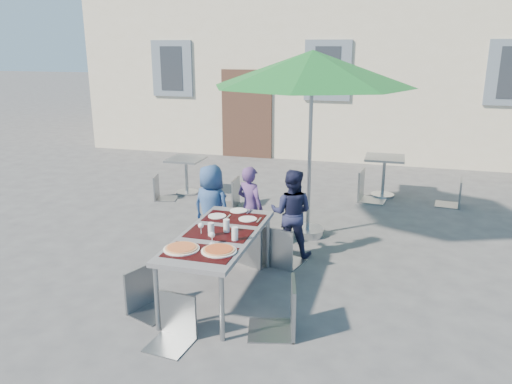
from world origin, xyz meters
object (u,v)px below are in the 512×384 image
(pizza_near_left, at_px, (181,248))
(bg_chair_l_1, at_px, (368,167))
(patio_umbrella, at_px, (312,70))
(bg_chair_l_0, at_px, (160,173))
(chair_4, at_px, (283,276))
(bg_chair_r_1, at_px, (456,177))
(pizza_near_right, at_px, (219,250))
(child_0, at_px, (212,208))
(bg_chair_r_0, at_px, (230,175))
(chair_2, at_px, (281,222))
(cafe_table_0, at_px, (186,171))
(cafe_table_1, at_px, (384,169))
(child_1, at_px, (250,207))
(child_2, at_px, (291,213))
(chair_3, at_px, (144,266))
(chair_5, at_px, (172,293))
(chair_1, at_px, (253,220))
(chair_0, at_px, (219,224))
(dining_table, at_px, (219,238))

(pizza_near_left, distance_m, bg_chair_l_1, 5.01)
(patio_umbrella, height_order, bg_chair_l_0, patio_umbrella)
(chair_4, relative_size, bg_chair_r_1, 1.11)
(pizza_near_right, xyz_separation_m, patio_umbrella, (0.45, 2.62, 1.67))
(child_0, height_order, bg_chair_r_0, child_0)
(chair_2, relative_size, bg_chair_r_1, 1.10)
(cafe_table_0, distance_m, cafe_table_1, 3.76)
(child_1, bearing_deg, bg_chair_r_1, -112.59)
(chair_4, relative_size, bg_chair_r_0, 1.06)
(chair_4, bearing_deg, bg_chair_l_0, 130.04)
(child_2, bearing_deg, patio_umbrella, -97.40)
(chair_4, distance_m, cafe_table_1, 5.18)
(pizza_near_left, bearing_deg, bg_chair_r_0, 101.42)
(bg_chair_l_0, bearing_deg, chair_2, -38.76)
(pizza_near_right, height_order, cafe_table_0, pizza_near_right)
(patio_umbrella, bearing_deg, bg_chair_l_1, 70.59)
(bg_chair_l_0, height_order, bg_chair_l_1, bg_chair_l_1)
(chair_3, relative_size, chair_5, 1.02)
(child_1, height_order, chair_4, child_1)
(cafe_table_0, relative_size, bg_chair_r_1, 0.75)
(cafe_table_1, bearing_deg, bg_chair_r_1, -12.76)
(chair_5, distance_m, bg_chair_l_1, 5.42)
(pizza_near_right, distance_m, chair_1, 1.44)
(child_1, bearing_deg, bg_chair_l_1, -93.80)
(cafe_table_1, bearing_deg, bg_chair_r_0, -152.05)
(child_2, height_order, chair_0, child_2)
(dining_table, bearing_deg, chair_0, 109.99)
(child_0, xyz_separation_m, chair_0, (0.21, -0.28, -0.11))
(chair_5, distance_m, cafe_table_0, 5.10)
(pizza_near_right, xyz_separation_m, child_0, (-0.74, 1.73, -0.16))
(child_1, distance_m, child_2, 0.62)
(pizza_near_left, bearing_deg, cafe_table_1, 70.21)
(pizza_near_right, relative_size, child_0, 0.30)
(chair_3, xyz_separation_m, bg_chair_l_1, (1.99, 4.78, 0.10))
(child_1, bearing_deg, child_0, 49.16)
(pizza_near_right, xyz_separation_m, chair_0, (-0.53, 1.45, -0.27))
(child_0, distance_m, bg_chair_r_0, 1.99)
(chair_1, relative_size, patio_umbrella, 0.36)
(child_2, distance_m, chair_2, 0.39)
(child_0, xyz_separation_m, bg_chair_r_1, (3.44, 3.04, -0.07))
(chair_5, bearing_deg, bg_chair_r_1, 60.59)
(child_0, distance_m, cafe_table_1, 3.98)
(bg_chair_r_0, xyz_separation_m, bg_chair_r_1, (3.83, 1.09, -0.03))
(patio_umbrella, bearing_deg, chair_2, -96.70)
(cafe_table_0, bearing_deg, dining_table, -61.42)
(pizza_near_left, relative_size, chair_5, 0.42)
(bg_chair_r_1, bearing_deg, cafe_table_0, -173.43)
(child_0, relative_size, bg_chair_l_1, 1.14)
(pizza_near_left, distance_m, child_0, 1.83)
(chair_3, height_order, patio_umbrella, patio_umbrella)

